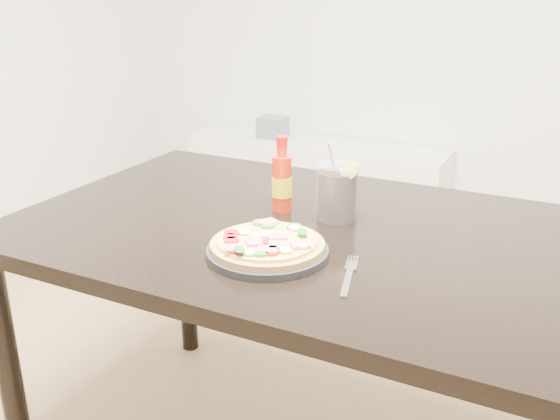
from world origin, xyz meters
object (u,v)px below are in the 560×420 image
at_px(hot_sauce_bottle, 282,182).
at_px(cola_cup, 337,193).
at_px(media_console, 315,186).
at_px(plate, 267,252).
at_px(pizza, 267,243).
at_px(fork, 349,274).
at_px(dining_table, 302,257).

distance_m(hot_sauce_bottle, cola_cup, 0.15).
distance_m(hot_sauce_bottle, media_console, 1.83).
relative_size(plate, hot_sauce_bottle, 1.35).
distance_m(pizza, hot_sauce_bottle, 0.29).
relative_size(plate, fork, 1.42).
relative_size(hot_sauce_bottle, media_console, 0.14).
height_order(dining_table, hot_sauce_bottle, hot_sauce_bottle).
height_order(dining_table, media_console, dining_table).
bearing_deg(fork, hot_sauce_bottle, 121.83).
height_order(hot_sauce_bottle, cola_cup, same).
distance_m(plate, media_console, 2.08).
distance_m(dining_table, pizza, 0.22).
bearing_deg(cola_cup, fork, -63.42).
bearing_deg(media_console, plate, -69.38).
xyz_separation_m(hot_sauce_bottle, media_console, (-0.61, 1.62, -0.58)).
bearing_deg(hot_sauce_bottle, dining_table, -38.36).
bearing_deg(dining_table, hot_sauce_bottle, 141.64).
bearing_deg(plate, pizza, -79.94).
xyz_separation_m(pizza, fork, (0.19, -0.01, -0.03)).
height_order(hot_sauce_bottle, media_console, hot_sauce_bottle).
relative_size(hot_sauce_bottle, fork, 1.05).
relative_size(fork, media_console, 0.13).
relative_size(pizza, fork, 1.33).
height_order(pizza, cola_cup, cola_cup).
relative_size(dining_table, media_console, 1.00).
bearing_deg(pizza, cola_cup, 80.01).
xyz_separation_m(cola_cup, media_console, (-0.76, 1.61, -0.57)).
bearing_deg(dining_table, media_console, 112.56).
relative_size(dining_table, cola_cup, 7.16).
bearing_deg(fork, plate, 161.35).
distance_m(dining_table, fork, 0.30).
height_order(fork, media_console, fork).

